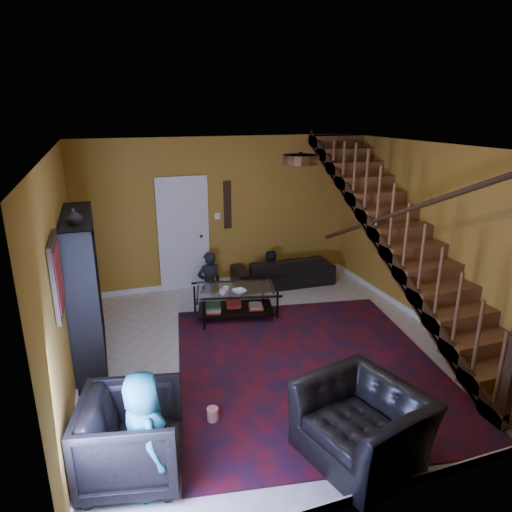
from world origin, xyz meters
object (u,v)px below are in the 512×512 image
Objects in this scene: bookshelf at (86,292)px; armchair_right at (362,424)px; armchair_left at (132,438)px; sofa at (283,270)px; coffee_table at (235,300)px.

bookshelf is 1.78× the size of armchair_right.
armchair_right is (2.11, -0.48, -0.05)m from armchair_left.
armchair_right is (-1.06, -4.55, 0.08)m from sofa.
armchair_left is at bearing -122.22° from coffee_table.
bookshelf is at bearing 21.10° from armchair_left.
armchair_left is at bearing -117.18° from armchair_right.
bookshelf is 3.97m from sofa.
coffee_table is at bearing 169.45° from armchair_right.
armchair_left reaches higher than armchair_right.
bookshelf reaches higher than coffee_table.
armchair_left is 0.64× the size of coffee_table.
bookshelf is at bearing 27.36° from sofa.
armchair_left is 3.53m from coffee_table.
armchair_left is at bearing 53.71° from sofa.
armchair_left is (-3.17, -4.07, 0.13)m from sofa.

